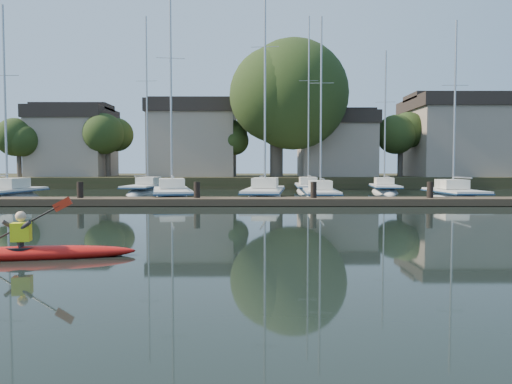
{
  "coord_description": "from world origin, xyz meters",
  "views": [
    {
      "loc": [
        -0.03,
        -11.58,
        2.02
      ],
      "look_at": [
        0.01,
        3.98,
        1.2
      ],
      "focal_mm": 35.0,
      "sensor_mm": 36.0,
      "label": 1
    }
  ],
  "objects_px": {
    "sailboat_1": "(172,203)",
    "kayak": "(28,250)",
    "dock": "(255,201)",
    "sailboat_4": "(454,203)",
    "sailboat_7": "(384,194)",
    "sailboat_0": "(6,204)",
    "sailboat_2": "(265,202)",
    "sailboat_3": "(321,202)",
    "sailboat_6": "(308,194)",
    "sailboat_5": "(147,195)"
  },
  "relations": [
    {
      "from": "sailboat_3",
      "to": "sailboat_7",
      "type": "xyz_separation_m",
      "value": [
        6.02,
        8.32,
        0.0
      ]
    },
    {
      "from": "kayak",
      "to": "sailboat_2",
      "type": "relative_size",
      "value": 0.29
    },
    {
      "from": "sailboat_6",
      "to": "sailboat_3",
      "type": "bearing_deg",
      "value": -88.91
    },
    {
      "from": "dock",
      "to": "sailboat_4",
      "type": "bearing_deg",
      "value": 19.01
    },
    {
      "from": "kayak",
      "to": "sailboat_1",
      "type": "xyz_separation_m",
      "value": [
        -0.01,
        18.98,
        -0.37
      ]
    },
    {
      "from": "sailboat_5",
      "to": "sailboat_7",
      "type": "height_order",
      "value": "sailboat_5"
    },
    {
      "from": "sailboat_2",
      "to": "sailboat_3",
      "type": "height_order",
      "value": "sailboat_2"
    },
    {
      "from": "sailboat_2",
      "to": "sailboat_6",
      "type": "relative_size",
      "value": 1.07
    },
    {
      "from": "dock",
      "to": "sailboat_6",
      "type": "distance_m",
      "value": 14.27
    },
    {
      "from": "kayak",
      "to": "sailboat_2",
      "type": "bearing_deg",
      "value": 63.78
    },
    {
      "from": "dock",
      "to": "sailboat_7",
      "type": "distance_m",
      "value": 16.11
    },
    {
      "from": "sailboat_1",
      "to": "sailboat_2",
      "type": "distance_m",
      "value": 5.58
    },
    {
      "from": "dock",
      "to": "sailboat_3",
      "type": "bearing_deg",
      "value": 47.72
    },
    {
      "from": "sailboat_4",
      "to": "sailboat_5",
      "type": "bearing_deg",
      "value": 158.14
    },
    {
      "from": "sailboat_3",
      "to": "sailboat_4",
      "type": "xyz_separation_m",
      "value": [
        7.95,
        -0.24,
        -0.01
      ]
    },
    {
      "from": "sailboat_0",
      "to": "sailboat_6",
      "type": "xyz_separation_m",
      "value": [
        18.94,
        9.84,
        0.04
      ]
    },
    {
      "from": "sailboat_7",
      "to": "dock",
      "type": "bearing_deg",
      "value": -120.4
    },
    {
      "from": "kayak",
      "to": "sailboat_5",
      "type": "xyz_separation_m",
      "value": [
        -3.24,
        27.04,
        -0.36
      ]
    },
    {
      "from": "sailboat_0",
      "to": "sailboat_4",
      "type": "xyz_separation_m",
      "value": [
        26.63,
        0.31,
        0.02
      ]
    },
    {
      "from": "sailboat_1",
      "to": "sailboat_5",
      "type": "distance_m",
      "value": 8.68
    },
    {
      "from": "sailboat_2",
      "to": "sailboat_7",
      "type": "bearing_deg",
      "value": 45.48
    },
    {
      "from": "sailboat_4",
      "to": "sailboat_6",
      "type": "bearing_deg",
      "value": 129.08
    },
    {
      "from": "kayak",
      "to": "sailboat_0",
      "type": "xyz_separation_m",
      "value": [
        -9.76,
        18.59,
        -0.39
      ]
    },
    {
      "from": "dock",
      "to": "sailboat_0",
      "type": "bearing_deg",
      "value": 165.59
    },
    {
      "from": "sailboat_1",
      "to": "kayak",
      "type": "bearing_deg",
      "value": -101.22
    },
    {
      "from": "dock",
      "to": "sailboat_5",
      "type": "xyz_separation_m",
      "value": [
        -8.22,
        12.24,
        -0.39
      ]
    },
    {
      "from": "sailboat_0",
      "to": "sailboat_2",
      "type": "height_order",
      "value": "sailboat_2"
    },
    {
      "from": "dock",
      "to": "sailboat_2",
      "type": "height_order",
      "value": "sailboat_2"
    },
    {
      "from": "sailboat_0",
      "to": "sailboat_1",
      "type": "relative_size",
      "value": 0.88
    },
    {
      "from": "sailboat_2",
      "to": "sailboat_3",
      "type": "bearing_deg",
      "value": -1.72
    },
    {
      "from": "kayak",
      "to": "sailboat_7",
      "type": "bearing_deg",
      "value": 51.08
    },
    {
      "from": "sailboat_0",
      "to": "kayak",
      "type": "bearing_deg",
      "value": -60.04
    },
    {
      "from": "sailboat_1",
      "to": "sailboat_2",
      "type": "bearing_deg",
      "value": -5.35
    },
    {
      "from": "kayak",
      "to": "sailboat_0",
      "type": "height_order",
      "value": "sailboat_0"
    },
    {
      "from": "dock",
      "to": "sailboat_0",
      "type": "height_order",
      "value": "sailboat_0"
    },
    {
      "from": "sailboat_3",
      "to": "sailboat_5",
      "type": "xyz_separation_m",
      "value": [
        -12.16,
        7.9,
        -0.0
      ]
    },
    {
      "from": "sailboat_7",
      "to": "sailboat_4",
      "type": "bearing_deg",
      "value": -69.46
    },
    {
      "from": "sailboat_3",
      "to": "sailboat_2",
      "type": "bearing_deg",
      "value": 176.03
    },
    {
      "from": "sailboat_0",
      "to": "sailboat_4",
      "type": "relative_size",
      "value": 1.08
    },
    {
      "from": "sailboat_3",
      "to": "sailboat_6",
      "type": "distance_m",
      "value": 9.3
    },
    {
      "from": "dock",
      "to": "sailboat_6",
      "type": "height_order",
      "value": "sailboat_6"
    },
    {
      "from": "sailboat_2",
      "to": "sailboat_0",
      "type": "bearing_deg",
      "value": -171.0
    },
    {
      "from": "sailboat_1",
      "to": "dock",
      "type": "bearing_deg",
      "value": -51.26
    },
    {
      "from": "sailboat_3",
      "to": "sailboat_1",
      "type": "bearing_deg",
      "value": -175.89
    },
    {
      "from": "sailboat_5",
      "to": "sailboat_6",
      "type": "height_order",
      "value": "sailboat_6"
    },
    {
      "from": "sailboat_2",
      "to": "sailboat_6",
      "type": "xyz_separation_m",
      "value": [
        3.63,
        8.88,
        0.02
      ]
    },
    {
      "from": "dock",
      "to": "sailboat_4",
      "type": "xyz_separation_m",
      "value": [
        11.9,
        4.1,
        -0.4
      ]
    },
    {
      "from": "sailboat_2",
      "to": "sailboat_3",
      "type": "relative_size",
      "value": 1.31
    },
    {
      "from": "sailboat_4",
      "to": "sailboat_7",
      "type": "distance_m",
      "value": 8.78
    },
    {
      "from": "sailboat_4",
      "to": "sailboat_7",
      "type": "bearing_deg",
      "value": 102.92
    }
  ]
}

